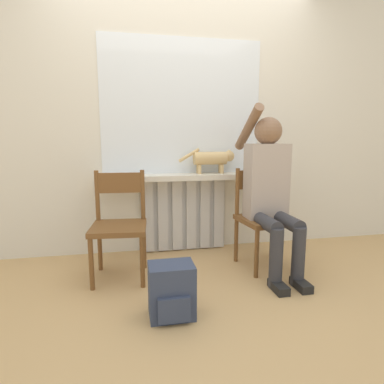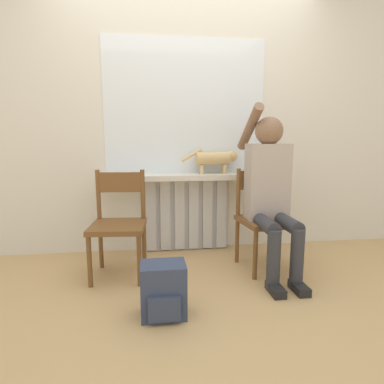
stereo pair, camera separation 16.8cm
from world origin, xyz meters
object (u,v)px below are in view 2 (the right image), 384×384
at_px(chair_right, 264,217).
at_px(person, 271,187).
at_px(cat, 216,158).
at_px(backpack, 163,290).
at_px(chair_left, 119,222).

height_order(chair_right, person, person).
xyz_separation_m(person, cat, (-0.33, 0.58, 0.20)).
bearing_deg(cat, backpack, -116.18).
relative_size(cat, backpack, 1.62).
bearing_deg(person, chair_left, 175.39).
xyz_separation_m(chair_left, person, (1.23, -0.10, 0.27)).
height_order(chair_left, person, person).
distance_m(person, backpack, 1.20).
bearing_deg(person, backpack, -147.24).
bearing_deg(chair_right, backpack, -149.68).
xyz_separation_m(chair_right, cat, (-0.33, 0.48, 0.48)).
bearing_deg(backpack, chair_left, 115.43).
bearing_deg(chair_left, person, 0.20).
xyz_separation_m(chair_right, person, (0.01, -0.10, 0.27)).
xyz_separation_m(chair_left, chair_right, (1.22, -0.00, 0.00)).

